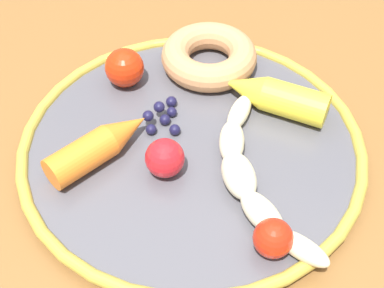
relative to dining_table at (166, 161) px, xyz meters
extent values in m
cube|color=brown|center=(0.00, 0.00, 0.06)|extent=(1.29, 0.96, 0.03)
cylinder|color=#4C4B51|center=(0.04, -0.04, 0.08)|extent=(0.34, 0.34, 0.01)
torus|color=#AD9936|center=(0.04, -0.04, 0.08)|extent=(0.35, 0.35, 0.01)
ellipsoid|color=beige|center=(0.08, 0.01, 0.09)|extent=(0.02, 0.06, 0.02)
ellipsoid|color=beige|center=(0.08, -0.03, 0.10)|extent=(0.04, 0.06, 0.02)
ellipsoid|color=beige|center=(0.10, -0.08, 0.10)|extent=(0.05, 0.06, 0.03)
ellipsoid|color=beige|center=(0.13, -0.11, 0.10)|extent=(0.06, 0.05, 0.02)
ellipsoid|color=beige|center=(0.17, -0.13, 0.09)|extent=(0.06, 0.04, 0.02)
cylinder|color=orange|center=(-0.05, -0.10, 0.10)|extent=(0.06, 0.07, 0.03)
cone|color=orange|center=(-0.02, -0.05, 0.10)|extent=(0.05, 0.05, 0.03)
cylinder|color=yellow|center=(0.13, 0.03, 0.10)|extent=(0.07, 0.04, 0.04)
cone|color=yellow|center=(0.08, 0.04, 0.10)|extent=(0.05, 0.04, 0.04)
torus|color=tan|center=(0.03, 0.08, 0.10)|extent=(0.15, 0.15, 0.03)
sphere|color=#191638|center=(0.00, -0.04, 0.09)|extent=(0.01, 0.01, 0.01)
sphere|color=#191638|center=(0.01, -0.02, 0.09)|extent=(0.01, 0.01, 0.01)
sphere|color=#191638|center=(0.01, -0.01, 0.09)|extent=(0.01, 0.01, 0.01)
sphere|color=#191638|center=(0.01, 0.01, 0.09)|extent=(0.01, 0.01, 0.01)
sphere|color=#191638|center=(0.02, -0.03, 0.09)|extent=(0.01, 0.01, 0.01)
sphere|color=#191638|center=(0.00, -0.01, 0.10)|extent=(0.01, 0.01, 0.01)
sphere|color=#191638|center=(-0.01, -0.03, 0.10)|extent=(0.01, 0.01, 0.01)
sphere|color=red|center=(0.03, -0.08, 0.10)|extent=(0.04, 0.04, 0.04)
sphere|color=red|center=(0.15, -0.13, 0.10)|extent=(0.03, 0.03, 0.03)
sphere|color=red|center=(-0.05, 0.03, 0.11)|extent=(0.04, 0.04, 0.04)
camera|label=1|loc=(0.16, -0.39, 0.49)|focal=51.39mm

